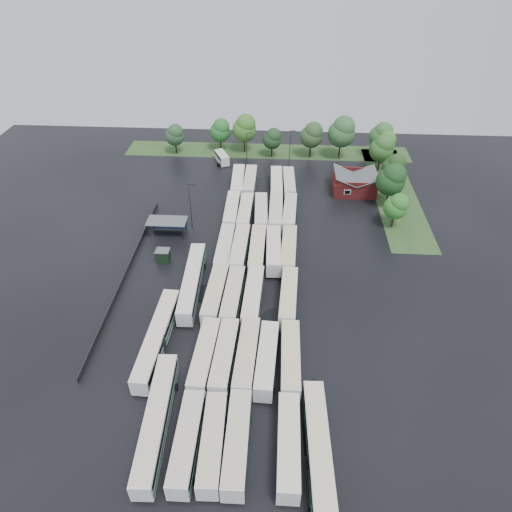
# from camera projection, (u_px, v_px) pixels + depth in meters

# --- Properties ---
(ground) EXTENTS (160.00, 160.00, 0.00)m
(ground) POSITION_uv_depth(u_px,v_px,m) (240.00, 309.00, 78.88)
(ground) COLOR black
(ground) RESTS_ON ground
(brick_building) EXTENTS (10.07, 8.60, 5.39)m
(brick_building) POSITION_uv_depth(u_px,v_px,m) (354.00, 185.00, 110.54)
(brick_building) COLOR maroon
(brick_building) RESTS_ON ground
(wash_shed) EXTENTS (8.20, 4.20, 3.58)m
(wash_shed) POSITION_uv_depth(u_px,v_px,m) (167.00, 222.00, 95.35)
(wash_shed) COLOR #2D2D30
(wash_shed) RESTS_ON ground
(utility_hut) EXTENTS (2.70, 2.20, 2.62)m
(utility_hut) POSITION_uv_depth(u_px,v_px,m) (163.00, 256.00, 88.84)
(utility_hut) COLOR black
(utility_hut) RESTS_ON ground
(grass_strip_north) EXTENTS (80.00, 10.00, 0.01)m
(grass_strip_north) POSITION_uv_depth(u_px,v_px,m) (267.00, 151.00, 130.19)
(grass_strip_north) COLOR #2C4A1F
(grass_strip_north) RESTS_ON ground
(grass_strip_east) EXTENTS (10.00, 50.00, 0.01)m
(grass_strip_east) POSITION_uv_depth(u_px,v_px,m) (394.00, 193.00, 111.22)
(grass_strip_east) COLOR #2C4A1F
(grass_strip_east) RESTS_ON ground
(west_fence) EXTENTS (0.10, 50.00, 1.20)m
(west_fence) POSITION_uv_depth(u_px,v_px,m) (127.00, 272.00, 85.91)
(west_fence) COLOR #2D2D30
(west_fence) RESTS_ON ground
(bus_r0c0) EXTENTS (2.83, 13.19, 3.67)m
(bus_r0c0) POSITION_uv_depth(u_px,v_px,m) (187.00, 442.00, 57.09)
(bus_r0c0) COLOR silver
(bus_r0c0) RESTS_ON ground
(bus_r0c1) EXTENTS (3.12, 12.97, 3.59)m
(bus_r0c1) POSITION_uv_depth(u_px,v_px,m) (213.00, 443.00, 57.03)
(bus_r0c1) COLOR silver
(bus_r0c1) RESTS_ON ground
(bus_r0c2) EXTENTS (2.95, 13.50, 3.75)m
(bus_r0c2) POSITION_uv_depth(u_px,v_px,m) (237.00, 442.00, 56.99)
(bus_r0c2) COLOR silver
(bus_r0c2) RESTS_ON ground
(bus_r0c4) EXTENTS (2.83, 13.27, 3.69)m
(bus_r0c4) POSITION_uv_depth(u_px,v_px,m) (288.00, 445.00, 56.72)
(bus_r0c4) COLOR silver
(bus_r0c4) RESTS_ON ground
(bus_r1c0) EXTENTS (3.37, 13.28, 3.67)m
(bus_r1c0) POSITION_uv_depth(u_px,v_px,m) (205.00, 356.00, 68.01)
(bus_r1c0) COLOR silver
(bus_r1c0) RESTS_ON ground
(bus_r1c1) EXTENTS (3.31, 13.26, 3.66)m
(bus_r1c1) POSITION_uv_depth(u_px,v_px,m) (225.00, 357.00, 67.91)
(bus_r1c1) COLOR silver
(bus_r1c1) RESTS_ON ground
(bus_r1c2) EXTENTS (3.37, 13.54, 3.74)m
(bus_r1c2) POSITION_uv_depth(u_px,v_px,m) (247.00, 356.00, 67.90)
(bus_r1c2) COLOR silver
(bus_r1c2) RESTS_ON ground
(bus_r1c3) EXTENTS (3.37, 13.11, 3.62)m
(bus_r1c3) POSITION_uv_depth(u_px,v_px,m) (267.00, 359.00, 67.52)
(bus_r1c3) COLOR silver
(bus_r1c3) RESTS_ON ground
(bus_r1c4) EXTENTS (2.90, 13.25, 3.68)m
(bus_r1c4) POSITION_uv_depth(u_px,v_px,m) (290.00, 359.00, 67.54)
(bus_r1c4) COLOR silver
(bus_r1c4) RESTS_ON ground
(bus_r2c0) EXTENTS (3.41, 13.57, 3.75)m
(bus_r2c0) POSITION_uv_depth(u_px,v_px,m) (216.00, 294.00, 78.91)
(bus_r2c0) COLOR silver
(bus_r2c0) RESTS_ON ground
(bus_r2c1) EXTENTS (3.28, 13.22, 3.65)m
(bus_r2c1) POSITION_uv_depth(u_px,v_px,m) (233.00, 296.00, 78.53)
(bus_r2c1) COLOR silver
(bus_r2c1) RESTS_ON ground
(bus_r2c2) EXTENTS (3.28, 13.50, 3.74)m
(bus_r2c2) POSITION_uv_depth(u_px,v_px,m) (253.00, 296.00, 78.40)
(bus_r2c2) COLOR silver
(bus_r2c2) RESTS_ON ground
(bus_r2c4) EXTENTS (3.37, 13.20, 3.64)m
(bus_r2c4) POSITION_uv_depth(u_px,v_px,m) (288.00, 297.00, 78.31)
(bus_r2c4) COLOR silver
(bus_r2c4) RESTS_ON ground
(bus_r3c0) EXTENTS (2.92, 13.21, 3.67)m
(bus_r3c0) POSITION_uv_depth(u_px,v_px,m) (225.00, 248.00, 89.58)
(bus_r3c0) COLOR silver
(bus_r3c0) RESTS_ON ground
(bus_r3c1) EXTENTS (3.19, 13.52, 3.74)m
(bus_r3c1) POSITION_uv_depth(u_px,v_px,m) (240.00, 249.00, 89.22)
(bus_r3c1) COLOR silver
(bus_r3c1) RESTS_ON ground
(bus_r3c2) EXTENTS (2.92, 13.43, 3.74)m
(bus_r3c2) POSITION_uv_depth(u_px,v_px,m) (257.00, 250.00, 89.06)
(bus_r3c2) COLOR silver
(bus_r3c2) RESTS_ON ground
(bus_r3c3) EXTENTS (3.16, 13.19, 3.65)m
(bus_r3c3) POSITION_uv_depth(u_px,v_px,m) (273.00, 250.00, 89.09)
(bus_r3c3) COLOR silver
(bus_r3c3) RESTS_ON ground
(bus_r3c4) EXTENTS (3.34, 13.43, 3.71)m
(bus_r3c4) POSITION_uv_depth(u_px,v_px,m) (289.00, 250.00, 89.04)
(bus_r3c4) COLOR silver
(bus_r3c4) RESTS_ON ground
(bus_r4c0) EXTENTS (2.98, 13.17, 3.65)m
(bus_r4c0) POSITION_uv_depth(u_px,v_px,m) (232.00, 211.00, 100.54)
(bus_r4c0) COLOR silver
(bus_r4c0) RESTS_ON ground
(bus_r4c1) EXTENTS (2.92, 12.92, 3.59)m
(bus_r4c1) POSITION_uv_depth(u_px,v_px,m) (245.00, 213.00, 100.02)
(bus_r4c1) COLOR silver
(bus_r4c1) RESTS_ON ground
(bus_r4c2) EXTENTS (3.35, 13.02, 3.59)m
(bus_r4c2) POSITION_uv_depth(u_px,v_px,m) (261.00, 213.00, 100.07)
(bus_r4c2) COLOR silver
(bus_r4c2) RESTS_ON ground
(bus_r4c3) EXTENTS (2.89, 13.51, 3.76)m
(bus_r4c3) POSITION_uv_depth(u_px,v_px,m) (276.00, 212.00, 100.03)
(bus_r4c3) COLOR silver
(bus_r4c3) RESTS_ON ground
(bus_r4c4) EXTENTS (3.32, 13.00, 3.59)m
(bus_r4c4) POSITION_uv_depth(u_px,v_px,m) (290.00, 213.00, 99.97)
(bus_r4c4) COLOR silver
(bus_r4c4) RESTS_ON ground
(bus_r5c0) EXTENTS (3.33, 13.51, 3.73)m
(bus_r5c0) POSITION_uv_depth(u_px,v_px,m) (238.00, 182.00, 111.13)
(bus_r5c0) COLOR silver
(bus_r5c0) RESTS_ON ground
(bus_r5c1) EXTENTS (2.78, 12.95, 3.60)m
(bus_r5c1) POSITION_uv_depth(u_px,v_px,m) (250.00, 182.00, 111.33)
(bus_r5c1) COLOR silver
(bus_r5c1) RESTS_ON ground
(bus_r5c3) EXTENTS (3.22, 13.25, 3.66)m
(bus_r5c3) POSITION_uv_depth(u_px,v_px,m) (276.00, 184.00, 110.57)
(bus_r5c3) COLOR silver
(bus_r5c3) RESTS_ON ground
(bus_r5c4) EXTENTS (3.22, 12.90, 3.56)m
(bus_r5c4) POSITION_uv_depth(u_px,v_px,m) (289.00, 184.00, 110.67)
(bus_r5c4) COLOR silver
(bus_r5c4) RESTS_ON ground
(artic_bus_west_a) EXTENTS (3.61, 19.55, 3.61)m
(artic_bus_west_a) POSITION_uv_depth(u_px,v_px,m) (157.00, 420.00, 59.54)
(artic_bus_west_a) COLOR silver
(artic_bus_west_a) RESTS_ON ground
(artic_bus_west_b) EXTENTS (3.41, 19.48, 3.60)m
(artic_bus_west_b) POSITION_uv_depth(u_px,v_px,m) (192.00, 282.00, 81.57)
(artic_bus_west_b) COLOR silver
(artic_bus_west_b) RESTS_ON ground
(artic_bus_west_c) EXTENTS (3.43, 19.44, 3.59)m
(artic_bus_west_c) POSITION_uv_depth(u_px,v_px,m) (157.00, 338.00, 70.91)
(artic_bus_west_c) COLOR silver
(artic_bus_west_c) RESTS_ON ground
(artic_bus_east) EXTENTS (3.51, 19.56, 3.61)m
(artic_bus_east) POSITION_uv_depth(u_px,v_px,m) (319.00, 454.00, 55.78)
(artic_bus_east) COLOR silver
(artic_bus_east) RESTS_ON ground
(minibus) EXTENTS (4.71, 6.67, 2.74)m
(minibus) POSITION_uv_depth(u_px,v_px,m) (222.00, 157.00, 123.39)
(minibus) COLOR silver
(minibus) RESTS_ON ground
(tree_north_0) EXTENTS (5.18, 5.18, 8.58)m
(tree_north_0) POSITION_uv_depth(u_px,v_px,m) (175.00, 135.00, 125.65)
(tree_north_0) COLOR black
(tree_north_0) RESTS_ON ground
(tree_north_1) EXTENTS (5.68, 5.68, 9.41)m
(tree_north_1) POSITION_uv_depth(u_px,v_px,m) (220.00, 130.00, 126.98)
(tree_north_1) COLOR black
(tree_north_1) RESTS_ON ground
(tree_north_2) EXTENTS (6.66, 6.66, 11.02)m
(tree_north_2) POSITION_uv_depth(u_px,v_px,m) (245.00, 128.00, 125.51)
(tree_north_2) COLOR black
(tree_north_2) RESTS_ON ground
(tree_north_3) EXTENTS (5.05, 5.05, 8.37)m
(tree_north_3) POSITION_uv_depth(u_px,v_px,m) (273.00, 138.00, 123.97)
(tree_north_3) COLOR black
(tree_north_3) RESTS_ON ground
(tree_north_4) EXTENTS (6.12, 6.12, 10.13)m
(tree_north_4) POSITION_uv_depth(u_px,v_px,m) (312.00, 135.00, 123.09)
(tree_north_4) COLOR black
(tree_north_4) RESTS_ON ground
(tree_north_5) EXTENTS (7.28, 7.28, 12.06)m
(tree_north_5) POSITION_uv_depth(u_px,v_px,m) (342.00, 131.00, 121.76)
(tree_north_5) COLOR #392518
(tree_north_5) RESTS_ON ground
(tree_north_6) EXTENTS (6.19, 6.19, 10.25)m
(tree_north_6) POSITION_uv_depth(u_px,v_px,m) (381.00, 135.00, 122.82)
(tree_north_6) COLOR black
(tree_north_6) RESTS_ON ground
(tree_east_0) EXTENTS (5.07, 5.04, 8.34)m
(tree_east_0) POSITION_uv_depth(u_px,v_px,m) (397.00, 206.00, 95.85)
(tree_east_0) COLOR #2F2218
(tree_east_0) RESTS_ON ground
(tree_east_1) EXTENTS (6.53, 6.53, 10.81)m
(tree_east_1) POSITION_uv_depth(u_px,v_px,m) (392.00, 179.00, 101.92)
(tree_east_1) COLOR black
(tree_east_1) RESTS_ON ground
(tree_east_2) EXTENTS (5.46, 5.46, 9.04)m
(tree_east_2) POSITION_uv_depth(u_px,v_px,m) (394.00, 166.00, 109.63)
(tree_east_2) COLOR black
(tree_east_2) RESTS_ON ground
(tree_east_3) EXTENTS (6.18, 6.18, 10.23)m
(tree_east_3) POSITION_uv_depth(u_px,v_px,m) (382.00, 148.00, 116.22)
(tree_east_3) COLOR #341F15
(tree_east_3) RESTS_ON ground
(tree_east_4) EXTENTS (5.56, 5.56, 9.22)m
(tree_east_4) POSITION_uv_depth(u_px,v_px,m) (385.00, 143.00, 120.24)
(tree_east_4) COLOR black
(tree_east_4) RESTS_ON ground
(lamp_post_ne) EXTENTS (1.40, 0.27, 9.07)m
(lamp_post_ne) POSITION_uv_depth(u_px,v_px,m) (332.00, 177.00, 106.58)
(lamp_post_ne) COLOR #2D2D30
(lamp_post_ne) RESTS_ON ground
(lamp_post_nw) EXTENTS (1.65, 0.32, 10.74)m
(lamp_post_nw) POSITION_uv_depth(u_px,v_px,m) (191.00, 203.00, 95.22)
(lamp_post_nw) COLOR #2D2D30
(lamp_post_nw) RESTS_ON ground
(lamp_post_back_w) EXTENTS (1.42, 0.28, 9.24)m
(lamp_post_back_w) POSITION_uv_depth(u_px,v_px,m) (247.00, 147.00, 119.71)
(lamp_post_back_w) COLOR #2D2D30
(lamp_post_back_w) RESTS_ON ground
(lamp_post_back_e) EXTENTS (1.50, 0.29, 9.77)m
(lamp_post_back_e) POSITION_uv_depth(u_px,v_px,m) (290.00, 145.00, 119.62)
(lamp_post_back_e) COLOR #2D2D30
(lamp_post_back_e) RESTS_ON ground
(puddle_0) EXTENTS (3.86, 3.86, 0.01)m
(puddle_0) POSITION_uv_depth(u_px,v_px,m) (197.00, 404.00, 63.74)
(puddle_0) COLOR black
(puddle_0) RESTS_ON ground
(puddle_1) EXTENTS (4.63, 4.63, 0.01)m
(puddle_1) POSITION_uv_depth(u_px,v_px,m) (306.00, 439.00, 59.52)
(puddle_1) COLOR black
(puddle_1) RESTS_ON ground
(puddle_2) EXTENTS (5.15, 5.15, 0.01)m
(puddle_2) POSITION_uv_depth(u_px,v_px,m) (206.00, 294.00, 81.96)
(puddle_2) COLOR black
(puddle_2) RESTS_ON ground
(puddle_3) EXTENTS (4.39, 4.39, 0.01)m
(puddle_3) POSITION_uv_depth(u_px,v_px,m) (275.00, 317.00, 77.29)
(puddle_3) COLOR black
(puddle_3) RESTS_ON ground
(puddle_4) EXTENTS (2.99, 2.99, 0.01)m
(puddle_4) POSITION_uv_depth(u_px,v_px,m) (315.00, 388.00, 65.89)
(puddle_4) COLOR black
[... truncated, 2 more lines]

